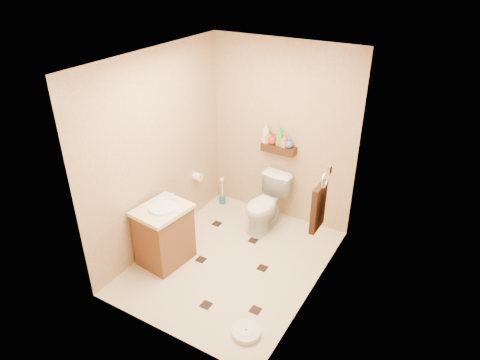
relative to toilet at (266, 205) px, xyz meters
The scene contains 20 objects.
ground 0.91m from the toilet, 90.53° to the right, with size 2.50×2.50×0.00m, color beige.
wall_back 0.94m from the toilet, 91.05° to the left, with size 2.00×0.04×2.40m, color tan.
wall_front 2.25m from the toilet, 90.21° to the right, with size 2.00×0.04×2.40m, color tan.
wall_left 1.55m from the toilet, 140.45° to the right, with size 0.04×2.50×2.40m, color tan.
wall_right 1.54m from the toilet, 39.98° to the right, with size 0.04×2.50×2.40m, color tan.
ceiling 2.21m from the toilet, 90.53° to the right, with size 2.00×2.50×0.02m, color white.
wall_shelf 0.74m from the toilet, 91.30° to the left, with size 0.46×0.14×0.10m, color #3E1D11.
floor_accents 0.96m from the toilet, 88.37° to the right, with size 1.32×1.43×0.01m.
toilet is the anchor object (origin of this frame).
vanity 1.39m from the toilet, 120.47° to the right, with size 0.56×0.65×0.85m.
bathroom_scale 1.86m from the toilet, 68.34° to the right, with size 0.37×0.37×0.06m.
toilet_brush 0.89m from the toilet, 163.96° to the left, with size 0.10×0.10×0.43m.
towel_ring 1.23m from the toilet, 32.73° to the right, with size 0.12×0.30×0.76m.
toilet_paper 1.00m from the toilet, 169.13° to the right, with size 0.12×0.11×0.12m.
bottle_a 0.94m from the toilet, 120.15° to the left, with size 0.11×0.11×0.28m, color silver.
bottle_b 0.89m from the toilet, 118.65° to the left, with size 0.08×0.08×0.18m, color gold.
bottle_c 0.86m from the toilet, 106.42° to the left, with size 0.12×0.12×0.15m, color red.
bottle_d 0.91m from the toilet, 90.25° to the left, with size 0.10×0.10×0.26m, color green.
bottle_e 0.87m from the toilet, 78.63° to the left, with size 0.08×0.08×0.18m, color #C86842.
bottle_f 0.86m from the toilet, 68.60° to the left, with size 0.10×0.10×0.13m, color #435EA8.
Camera 1 is at (2.12, -3.44, 3.31)m, focal length 32.00 mm.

